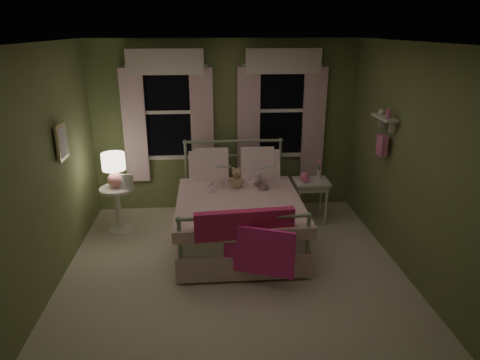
{
  "coord_description": "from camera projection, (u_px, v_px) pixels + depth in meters",
  "views": [
    {
      "loc": [
        -0.28,
        -4.32,
        2.74
      ],
      "look_at": [
        0.1,
        0.53,
        1.0
      ],
      "focal_mm": 32.0,
      "sensor_mm": 36.0,
      "label": 1
    }
  ],
  "objects": [
    {
      "name": "room_shell",
      "position": [
        234.0,
        170.0,
        4.56
      ],
      "size": [
        4.2,
        4.2,
        4.2
      ],
      "color": "silver",
      "rests_on": "ground"
    },
    {
      "name": "window_right",
      "position": [
        282.0,
        106.0,
        6.42
      ],
      "size": [
        1.34,
        0.13,
        1.96
      ],
      "color": "black",
      "rests_on": "room_shell"
    },
    {
      "name": "wall_shelf",
      "position": [
        383.0,
        132.0,
        5.28
      ],
      "size": [
        0.15,
        0.5,
        0.6
      ],
      "color": "white",
      "rests_on": "room_shell"
    },
    {
      "name": "pink_toy",
      "position": [
        305.0,
        177.0,
        6.16
      ],
      "size": [
        0.14,
        0.19,
        0.14
      ],
      "color": "pink",
      "rests_on": "nightstand_right"
    },
    {
      "name": "table_lamp",
      "position": [
        114.0,
        167.0,
        5.8
      ],
      "size": [
        0.31,
        0.31,
        0.48
      ],
      "color": "#DA8281",
      "rests_on": "nightstand_left"
    },
    {
      "name": "book_nightstand",
      "position": [
        122.0,
        189.0,
        5.83
      ],
      "size": [
        0.2,
        0.25,
        0.02
      ],
      "primitive_type": "imported",
      "rotation": [
        0.0,
        0.0,
        -0.18
      ],
      "color": "beige",
      "rests_on": "nightstand_left"
    },
    {
      "name": "child_right",
      "position": [
        256.0,
        167.0,
        5.94
      ],
      "size": [
        0.37,
        0.32,
        0.67
      ],
      "primitive_type": "imported",
      "rotation": [
        0.0,
        0.0,
        3.36
      ],
      "color": "#F7D1DD",
      "rests_on": "bed"
    },
    {
      "name": "bud_vase",
      "position": [
        319.0,
        170.0,
        6.2
      ],
      "size": [
        0.06,
        0.06,
        0.28
      ],
      "color": "white",
      "rests_on": "nightstand_right"
    },
    {
      "name": "book_left",
      "position": [
        216.0,
        170.0,
        5.64
      ],
      "size": [
        0.21,
        0.13,
        0.26
      ],
      "primitive_type": "imported",
      "rotation": [
        1.22,
        0.0,
        -0.09
      ],
      "color": "beige",
      "rests_on": "child_left"
    },
    {
      "name": "nightstand_right",
      "position": [
        311.0,
        187.0,
        6.22
      ],
      "size": [
        0.5,
        0.4,
        0.64
      ],
      "color": "white",
      "rests_on": "ground"
    },
    {
      "name": "teddy_bear",
      "position": [
        236.0,
        179.0,
        5.81
      ],
      "size": [
        0.23,
        0.18,
        0.31
      ],
      "color": "tan",
      "rests_on": "bed"
    },
    {
      "name": "bed",
      "position": [
        238.0,
        215.0,
        5.7
      ],
      "size": [
        1.58,
        2.04,
        1.18
      ],
      "color": "white",
      "rests_on": "ground"
    },
    {
      "name": "book_right",
      "position": [
        258.0,
        172.0,
        5.7
      ],
      "size": [
        0.23,
        0.19,
        0.26
      ],
      "primitive_type": "imported",
      "rotation": [
        1.22,
        0.0,
        0.52
      ],
      "color": "beige",
      "rests_on": "child_right"
    },
    {
      "name": "pink_throw",
      "position": [
        245.0,
        235.0,
        4.66
      ],
      "size": [
        1.1,
        0.44,
        0.71
      ],
      "color": "#D12965",
      "rests_on": "bed"
    },
    {
      "name": "window_left",
      "position": [
        168.0,
        108.0,
        6.29
      ],
      "size": [
        1.34,
        0.13,
        1.96
      ],
      "color": "black",
      "rests_on": "room_shell"
    },
    {
      "name": "child_left",
      "position": [
        215.0,
        168.0,
        5.9
      ],
      "size": [
        0.28,
        0.22,
        0.69
      ],
      "primitive_type": "imported",
      "rotation": [
        0.0,
        0.0,
        2.91
      ],
      "color": "#F7D1DD",
      "rests_on": "bed"
    },
    {
      "name": "framed_picture",
      "position": [
        62.0,
        142.0,
        4.91
      ],
      "size": [
        0.03,
        0.32,
        0.42
      ],
      "color": "beige",
      "rests_on": "room_shell"
    },
    {
      "name": "nightstand_left",
      "position": [
        118.0,
        203.0,
        5.98
      ],
      "size": [
        0.46,
        0.46,
        0.65
      ],
      "color": "white",
      "rests_on": "ground"
    }
  ]
}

